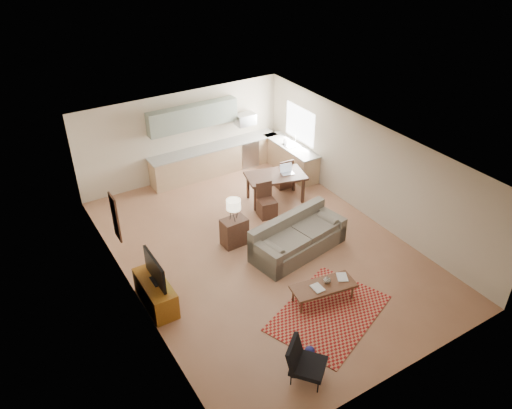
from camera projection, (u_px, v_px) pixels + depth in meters
room at (263, 203)px, 11.69m from camera, size 9.00×9.00×9.00m
kitchen_counter_back at (216, 159)px, 15.58m from camera, size 4.26×0.64×0.92m
kitchen_counter_right at (291, 158)px, 15.63m from camera, size 0.64×2.26×0.92m
kitchen_range at (246, 151)px, 16.07m from camera, size 0.62×0.62×0.90m
kitchen_microwave at (245, 119)px, 15.50m from camera, size 0.62×0.40×0.35m
upper_cabinets at (193, 117)px, 14.63m from camera, size 2.80×0.34×0.70m
window_right at (300, 124)px, 15.18m from camera, size 0.02×1.40×1.05m
wall_art_left at (116, 217)px, 10.81m from camera, size 0.06×0.42×1.10m
triptych at (179, 124)px, 14.66m from camera, size 1.70×0.04×0.50m
rug at (329, 313)px, 10.50m from camera, size 2.97×2.54×0.02m
sofa at (299, 236)px, 12.11m from camera, size 2.69×1.52×0.88m
coffee_table at (323, 293)px, 10.74m from camera, size 1.48×0.78×0.42m
book_a at (313, 290)px, 10.49m from camera, size 0.23×0.31×0.03m
book_b at (337, 277)px, 10.83m from camera, size 0.48×0.49×0.02m
vase at (327, 279)px, 10.66m from camera, size 0.17×0.17×0.17m
armchair at (309, 363)px, 8.90m from camera, size 0.97×0.97×0.79m
tv_credenza at (156, 293)px, 10.59m from camera, size 0.51×1.33×0.62m
tv at (155, 270)px, 10.28m from camera, size 0.10×1.03×0.62m
console_table at (234, 232)px, 12.40m from camera, size 0.64×0.44×0.73m
table_lamp at (234, 210)px, 12.06m from camera, size 0.40×0.40×0.58m
dining_table at (275, 188)px, 14.17m from camera, size 1.81×1.30×0.83m
dining_chair_near at (267, 201)px, 13.44m from camera, size 0.53×0.54×0.96m
dining_chair_far at (283, 172)px, 14.84m from camera, size 0.48×0.50×0.94m
laptop at (288, 169)px, 13.95m from camera, size 0.39×0.33×0.26m
soap_bottle at (285, 141)px, 15.42m from camera, size 0.12×0.12×0.19m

